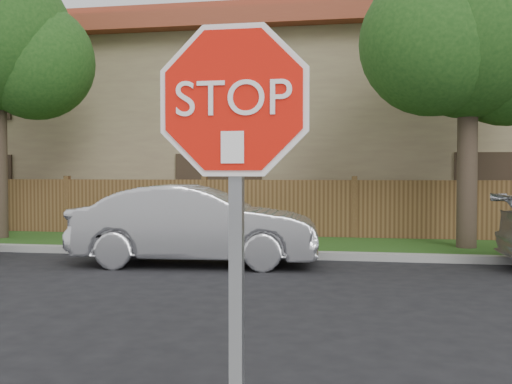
# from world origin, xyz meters

# --- Properties ---
(far_curb) EXTENTS (70.00, 0.30, 0.15)m
(far_curb) POSITION_xyz_m (0.00, 8.15, 0.07)
(far_curb) COLOR gray
(far_curb) RESTS_ON ground
(grass_strip) EXTENTS (70.00, 3.00, 0.12)m
(grass_strip) POSITION_xyz_m (0.00, 9.80, 0.06)
(grass_strip) COLOR #1E4714
(grass_strip) RESTS_ON ground
(fence) EXTENTS (70.00, 0.12, 1.60)m
(fence) POSITION_xyz_m (0.00, 11.40, 0.80)
(fence) COLOR #4F341B
(fence) RESTS_ON ground
(apartment_building) EXTENTS (35.20, 9.20, 7.20)m
(apartment_building) POSITION_xyz_m (0.00, 17.00, 3.53)
(apartment_building) COLOR #867153
(apartment_building) RESTS_ON ground
(tree_mid) EXTENTS (4.80, 3.90, 7.35)m
(tree_mid) POSITION_xyz_m (2.52, 9.57, 4.87)
(tree_mid) COLOR #382B21
(tree_mid) RESTS_ON ground
(stop_sign) EXTENTS (1.01, 0.13, 2.55)m
(stop_sign) POSITION_xyz_m (-0.39, -1.48, 1.83)
(stop_sign) COLOR gray
(stop_sign) RESTS_ON sidewalk_near
(sedan_left) EXTENTS (4.84, 2.05, 1.55)m
(sedan_left) POSITION_xyz_m (-2.97, 6.97, 0.78)
(sedan_left) COLOR #BABBBF
(sedan_left) RESTS_ON ground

